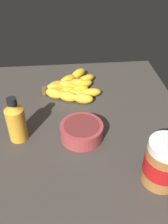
{
  "coord_description": "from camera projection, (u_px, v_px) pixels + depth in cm",
  "views": [
    {
      "loc": [
        63.03,
        -4.56,
        53.1
      ],
      "look_at": [
        1.85,
        1.28,
        5.2
      ],
      "focal_mm": 39.7,
      "sensor_mm": 36.0,
      "label": 1
    }
  ],
  "objects": [
    {
      "name": "small_bowl",
      "position": [
        83.0,
        131.0,
        0.75
      ],
      "size": [
        13.09,
        13.09,
        4.9
      ],
      "color": "#993838",
      "rests_on": "ground_plane"
    },
    {
      "name": "banana_bunch",
      "position": [
        69.0,
        88.0,
        0.96
      ],
      "size": [
        25.2,
        22.37,
        3.78
      ],
      "color": "gold",
      "rests_on": "ground_plane"
    },
    {
      "name": "honey_bottle",
      "position": [
        16.0,
        121.0,
        0.72
      ],
      "size": [
        5.59,
        5.59,
        14.59
      ],
      "color": "gold",
      "rests_on": "ground_plane"
    },
    {
      "name": "peanut_butter_jar",
      "position": [
        164.0,
        163.0,
        0.6
      ],
      "size": [
        9.66,
        9.66,
        12.88
      ],
      "color": "#9E602D",
      "rests_on": "ground_plane"
    },
    {
      "name": "ground_plane",
      "position": [
        80.0,
        125.0,
        0.84
      ],
      "size": [
        82.84,
        72.16,
        3.53
      ],
      "primitive_type": "cube",
      "color": "#38332D"
    }
  ]
}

